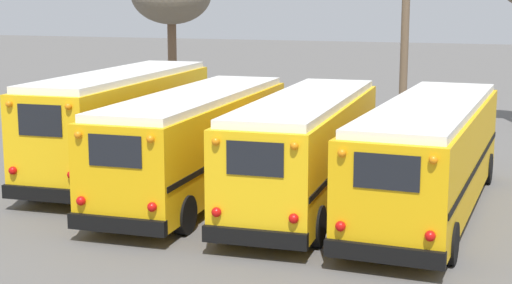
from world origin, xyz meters
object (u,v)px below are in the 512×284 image
Objects in this scene: school_bus_3 at (429,153)px; utility_pole at (405,29)px; school_bus_1 at (197,140)px; school_bus_0 at (122,120)px; school_bus_2 at (306,146)px.

utility_pole is (-2.46, 11.36, 2.77)m from school_bus_3.
school_bus_1 is 1.20× the size of utility_pole.
utility_pole is at bearing 54.17° from school_bus_0.
utility_pole is (4.04, 11.63, 2.76)m from school_bus_1.
school_bus_0 is at bearing 172.59° from school_bus_3.
school_bus_2 reaches higher than school_bus_1.
school_bus_2 is at bearing -174.50° from school_bus_3.
school_bus_2 is at bearing -0.85° from school_bus_1.
school_bus_3 is 1.27× the size of utility_pole.
school_bus_1 is 6.50m from school_bus_3.
school_bus_1 is 0.94× the size of school_bus_3.
school_bus_2 is (3.25, -0.05, 0.01)m from school_bus_1.
school_bus_0 is 12.72m from utility_pole.
school_bus_2 is (6.50, -1.58, -0.16)m from school_bus_0.
school_bus_0 is 0.98× the size of school_bus_2.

